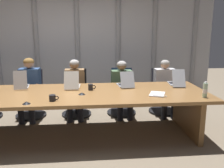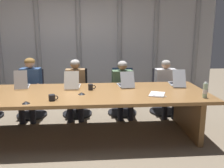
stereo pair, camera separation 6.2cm
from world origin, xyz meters
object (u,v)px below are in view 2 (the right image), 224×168
(person_left_mid, at_px, (30,85))
(spiral_notepad, at_px, (157,94))
(water_bottle_primary, at_px, (205,91))
(office_chair_center, at_px, (77,98))
(laptop_right_end, at_px, (177,82))
(office_chair_right_mid, at_px, (122,97))
(office_chair_right_end, at_px, (164,96))
(laptop_right_mid, at_px, (125,83))
(coffee_mug_far, at_px, (91,87))
(coffee_mug_near, at_px, (52,98))
(laptop_left_mid, at_px, (22,84))
(conference_mic_middle, at_px, (26,102))
(office_chair_left_mid, at_px, (32,99))
(person_right_mid, at_px, (123,85))
(person_center, at_px, (76,85))
(laptop_center, at_px, (73,84))
(conference_mic_left_side, at_px, (82,93))
(person_right_end, at_px, (166,84))

(person_left_mid, xyz_separation_m, spiral_notepad, (2.21, -1.17, 0.07))
(water_bottle_primary, bearing_deg, office_chair_center, 142.32)
(laptop_right_end, height_order, water_bottle_primary, laptop_right_end)
(office_chair_right_mid, relative_size, spiral_notepad, 2.56)
(laptop_right_end, bearing_deg, office_chair_right_end, 6.21)
(laptop_right_mid, bearing_deg, coffee_mug_far, 103.10)
(office_chair_right_mid, bearing_deg, laptop_right_end, 58.30)
(person_left_mid, relative_size, coffee_mug_near, 8.77)
(laptop_left_mid, bearing_deg, office_chair_right_mid, -77.04)
(person_left_mid, xyz_separation_m, coffee_mug_near, (0.64, -1.36, 0.11))
(laptop_right_end, distance_m, conference_mic_middle, 2.59)
(laptop_right_mid, bearing_deg, water_bottle_primary, -133.23)
(office_chair_left_mid, xyz_separation_m, spiral_notepad, (2.23, -1.32, 0.41))
(office_chair_left_mid, xyz_separation_m, office_chair_right_end, (2.74, -0.00, -0.00))
(coffee_mug_near, bearing_deg, person_right_mid, 48.86)
(person_center, distance_m, spiral_notepad, 1.77)
(laptop_center, height_order, coffee_mug_far, laptop_center)
(person_center, xyz_separation_m, conference_mic_left_side, (0.16, -1.05, 0.11))
(office_chair_right_end, distance_m, conference_mic_left_side, 2.10)
(laptop_center, distance_m, coffee_mug_far, 0.37)
(office_chair_right_mid, bearing_deg, office_chair_left_mid, -83.52)
(person_left_mid, height_order, conference_mic_left_side, person_left_mid)
(laptop_center, distance_m, spiral_notepad, 1.46)
(coffee_mug_far, height_order, conference_mic_left_side, coffee_mug_far)
(office_chair_center, distance_m, person_right_mid, 0.99)
(office_chair_right_mid, bearing_deg, laptop_center, -45.89)
(office_chair_center, distance_m, person_right_end, 1.85)
(office_chair_center, xyz_separation_m, person_right_mid, (0.93, -0.16, 0.29))
(person_left_mid, bearing_deg, person_right_end, 93.24)
(laptop_left_mid, relative_size, laptop_center, 0.97)
(laptop_right_end, distance_m, conference_mic_left_side, 1.75)
(coffee_mug_near, bearing_deg, office_chair_right_end, 35.99)
(office_chair_right_end, distance_m, person_right_mid, 0.95)
(water_bottle_primary, bearing_deg, laptop_right_mid, 142.88)
(office_chair_right_mid, height_order, coffee_mug_near, office_chair_right_mid)
(person_right_mid, distance_m, water_bottle_primary, 1.74)
(coffee_mug_far, height_order, spiral_notepad, coffee_mug_far)
(laptop_right_end, xyz_separation_m, office_chair_left_mid, (-2.75, 0.70, -0.46))
(person_right_end, height_order, spiral_notepad, person_right_end)
(person_right_end, bearing_deg, person_center, -90.37)
(office_chair_right_end, height_order, coffee_mug_near, office_chair_right_end)
(office_chair_right_end, relative_size, person_center, 0.79)
(office_chair_center, height_order, conference_mic_left_side, office_chair_center)
(laptop_center, bearing_deg, office_chair_left_mid, 52.72)
(laptop_center, bearing_deg, person_right_end, -70.40)
(water_bottle_primary, xyz_separation_m, conference_mic_left_side, (-1.83, 0.33, -0.09))
(laptop_center, xyz_separation_m, water_bottle_primary, (2.00, -0.79, 0.05))
(laptop_right_mid, distance_m, coffee_mug_near, 1.40)
(conference_mic_middle, height_order, spiral_notepad, conference_mic_middle)
(person_right_mid, bearing_deg, person_right_end, 86.51)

